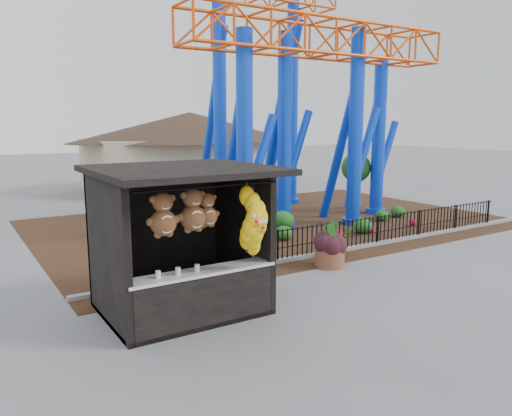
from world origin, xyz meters
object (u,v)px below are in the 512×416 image
roller_coaster (293,60)px  potted_plant (337,241)px  prize_booth (186,243)px  terracotta_planter (330,257)px

roller_coaster → potted_plant: size_ratio=11.77×
prize_booth → roller_coaster: 11.98m
prize_booth → terracotta_planter: (4.85, 1.08, -1.27)m
terracotta_planter → prize_booth: bearing=-167.4°
prize_booth → potted_plant: 6.13m
prize_booth → potted_plant: bearing=17.4°
prize_booth → terracotta_planter: 5.13m
roller_coaster → potted_plant: bearing=-112.9°
terracotta_planter → potted_plant: potted_plant is taller
terracotta_planter → potted_plant: bearing=38.4°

